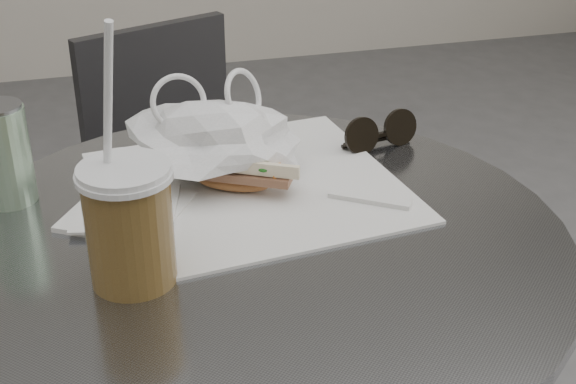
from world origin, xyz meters
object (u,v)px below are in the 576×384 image
object	(u,v)px
chair_far	(202,248)
banh_mi	(232,167)
sunglasses	(380,134)
iced_coffee	(129,223)
drink_can	(3,154)

from	to	relation	value
chair_far	banh_mi	bearing A→B (deg)	65.50
chair_far	sunglasses	xyz separation A→B (m)	(0.21, -0.41, 0.41)
iced_coffee	sunglasses	xyz separation A→B (m)	(0.38, 0.25, -0.05)
chair_far	sunglasses	distance (m)	0.62
drink_can	chair_far	bearing A→B (deg)	54.94
sunglasses	chair_far	bearing A→B (deg)	104.48
iced_coffee	banh_mi	bearing A→B (deg)	49.94
chair_far	drink_can	bearing A→B (deg)	33.48
banh_mi	sunglasses	size ratio (longest dim) A/B	1.68
iced_coffee	drink_can	bearing A→B (deg)	120.81
chair_far	iced_coffee	xyz separation A→B (m)	(-0.17, -0.67, 0.46)
sunglasses	drink_can	bearing A→B (deg)	170.20
sunglasses	drink_can	world-z (taller)	drink_can
drink_can	iced_coffee	bearing A→B (deg)	-59.19
chair_far	sunglasses	world-z (taller)	sunglasses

